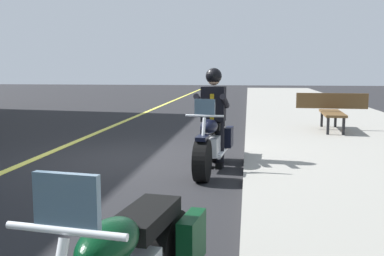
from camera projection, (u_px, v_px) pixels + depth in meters
The scene contains 5 objects.
ground_plane at pixel (138, 160), 8.46m from camera, with size 80.00×80.00×0.00m, color black.
lane_center_stripe at pixel (39, 157), 8.71m from camera, with size 60.00×0.16×0.01m, color #E5DB4C.
motorcycle_main at pixel (212, 144), 7.61m from camera, with size 2.22×0.71×1.26m.
rider_main at pixel (213, 109), 7.71m from camera, with size 0.65×0.58×1.74m.
bench_sidewalk at pixel (332, 108), 11.45m from camera, with size 1.83×1.80×0.95m.
Camera 1 is at (8.11, 2.05, 1.72)m, focal length 41.65 mm.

